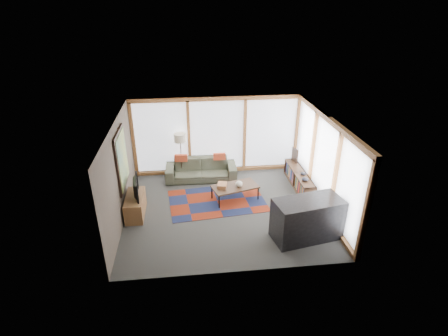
{
  "coord_description": "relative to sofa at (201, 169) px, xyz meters",
  "views": [
    {
      "loc": [
        -0.98,
        -8.27,
        5.33
      ],
      "look_at": [
        0.0,
        0.4,
        1.1
      ],
      "focal_mm": 28.0,
      "sensor_mm": 36.0,
      "label": 1
    }
  ],
  "objects": [
    {
      "name": "coffee_table",
      "position": [
        0.92,
        -1.42,
        -0.11
      ],
      "size": [
        1.44,
        0.99,
        0.44
      ],
      "primitive_type": null,
      "rotation": [
        0.0,
        0.0,
        0.28
      ],
      "color": "#321B11",
      "rests_on": "ground"
    },
    {
      "name": "rug",
      "position": [
        0.38,
        -1.47,
        -0.33
      ],
      "size": [
        2.9,
        2.03,
        0.01
      ],
      "primitive_type": "cube",
      "rotation": [
        0.0,
        0.0,
        0.1
      ],
      "color": "maroon",
      "rests_on": "ground"
    },
    {
      "name": "ground",
      "position": [
        0.58,
        -1.95,
        -0.33
      ],
      "size": [
        5.5,
        5.5,
        0.0
      ],
      "primitive_type": "plane",
      "color": "#2E2F2C",
      "rests_on": "ground"
    },
    {
      "name": "bookshelf",
      "position": [
        3.01,
        -0.9,
        -0.07
      ],
      "size": [
        0.37,
        2.06,
        0.52
      ],
      "primitive_type": null,
      "color": "#321B11",
      "rests_on": "ground"
    },
    {
      "name": "pillow_left",
      "position": [
        -0.63,
        -0.01,
        0.44
      ],
      "size": [
        0.42,
        0.16,
        0.22
      ],
      "primitive_type": "cube",
      "rotation": [
        0.0,
        0.0,
        -0.1
      ],
      "color": "#B13D20",
      "rests_on": "sofa"
    },
    {
      "name": "vase",
      "position": [
        1.02,
        -1.47,
        0.19
      ],
      "size": [
        0.22,
        0.22,
        0.18
      ],
      "primitive_type": "ellipsoid",
      "rotation": [
        0.0,
        0.0,
        0.04
      ],
      "color": "beige",
      "rests_on": "coffee_table"
    },
    {
      "name": "television",
      "position": [
        -1.88,
        -1.89,
        0.49
      ],
      "size": [
        0.23,
        0.91,
        0.52
      ],
      "primitive_type": "imported",
      "rotation": [
        0.0,
        0.0,
        1.69
      ],
      "color": "black",
      "rests_on": "tv_console"
    },
    {
      "name": "bowl_b",
      "position": [
        3.05,
        -1.09,
        0.22
      ],
      "size": [
        0.17,
        0.17,
        0.08
      ],
      "primitive_type": "ellipsoid",
      "rotation": [
        0.0,
        0.0,
        -0.02
      ],
      "color": "black",
      "rests_on": "bookshelf"
    },
    {
      "name": "room_envelope",
      "position": [
        1.07,
        -1.39,
        1.21
      ],
      "size": [
        5.52,
        5.02,
        2.62
      ],
      "color": "#493B34",
      "rests_on": "ground"
    },
    {
      "name": "tv_console",
      "position": [
        -1.89,
        -1.91,
        -0.05
      ],
      "size": [
        0.47,
        1.13,
        0.56
      ],
      "primitive_type": "cube",
      "color": "brown",
      "rests_on": "ground"
    },
    {
      "name": "book_stack",
      "position": [
        0.54,
        -1.43,
        0.16
      ],
      "size": [
        0.32,
        0.36,
        0.11
      ],
      "primitive_type": "cube",
      "rotation": [
        0.0,
        0.0,
        -0.22
      ],
      "color": "#9A613A",
      "rests_on": "coffee_table"
    },
    {
      "name": "shelf_picture",
      "position": [
        3.07,
        -0.12,
        0.41
      ],
      "size": [
        0.11,
        0.35,
        0.46
      ],
      "primitive_type": "cube",
      "rotation": [
        0.0,
        0.0,
        0.19
      ],
      "color": "black",
      "rests_on": "bookshelf"
    },
    {
      "name": "pillow_right",
      "position": [
        0.6,
        -0.01,
        0.44
      ],
      "size": [
        0.39,
        0.12,
        0.22
      ],
      "primitive_type": "cube",
      "rotation": [
        0.0,
        0.0,
        -0.0
      ],
      "color": "#B13D20",
      "rests_on": "sofa"
    },
    {
      "name": "sofa",
      "position": [
        0.0,
        0.0,
        0.0
      ],
      "size": [
        2.3,
        0.96,
        0.67
      ],
      "primitive_type": "imported",
      "rotation": [
        0.0,
        0.0,
        -0.03
      ],
      "color": "#34392B",
      "rests_on": "ground"
    },
    {
      "name": "bowl_a",
      "position": [
        2.99,
        -1.47,
        0.23
      ],
      "size": [
        0.25,
        0.25,
        0.1
      ],
      "primitive_type": "ellipsoid",
      "rotation": [
        0.0,
        0.0,
        -0.26
      ],
      "color": "black",
      "rests_on": "bookshelf"
    },
    {
      "name": "bar_counter",
      "position": [
        2.4,
        -3.42,
        0.19
      ],
      "size": [
        1.76,
        1.06,
        1.04
      ],
      "primitive_type": "cube",
      "rotation": [
        0.0,
        0.0,
        0.19
      ],
      "color": "black",
      "rests_on": "ground"
    },
    {
      "name": "floor_lamp",
      "position": [
        -0.62,
        0.14,
        0.44
      ],
      "size": [
        0.39,
        0.39,
        1.55
      ],
      "primitive_type": null,
      "color": "#32251B",
      "rests_on": "ground"
    }
  ]
}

